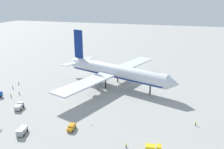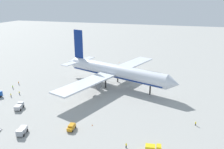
{
  "view_description": "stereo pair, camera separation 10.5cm",
  "coord_description": "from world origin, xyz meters",
  "views": [
    {
      "loc": [
        32.34,
        -108.6,
        43.13
      ],
      "look_at": [
        -1.59,
        -2.22,
        6.71
      ],
      "focal_mm": 37.49,
      "sensor_mm": 36.0,
      "label": 1
    },
    {
      "loc": [
        32.44,
        -108.57,
        43.13
      ],
      "look_at": [
        -1.59,
        -2.22,
        6.71
      ],
      "focal_mm": 37.49,
      "sensor_mm": 36.0,
      "label": 2
    }
  ],
  "objects": [
    {
      "name": "baggage_cart_1",
      "position": [
        -35.51,
        41.69,
        0.27
      ],
      "size": [
        2.92,
        2.83,
        0.4
      ],
      "color": "#26598C",
      "rests_on": "ground"
    },
    {
      "name": "traffic_cone_2",
      "position": [
        3.33,
        -40.73,
        0.28
      ],
      "size": [
        0.36,
        0.36,
        0.55
      ],
      "primitive_type": "cone",
      "color": "orange",
      "rests_on": "ground"
    },
    {
      "name": "service_truck_2",
      "position": [
        26.22,
        -49.66,
        1.44
      ],
      "size": [
        4.77,
        2.78,
        2.72
      ],
      "color": "yellow",
      "rests_on": "ground"
    },
    {
      "name": "ground_worker_5",
      "position": [
        38.38,
        -29.46,
        0.84
      ],
      "size": [
        0.56,
        0.56,
        1.66
      ],
      "color": "black",
      "rests_on": "ground"
    },
    {
      "name": "ground_worker_0",
      "position": [
        18.09,
        -49.68,
        0.86
      ],
      "size": [
        0.56,
        0.56,
        1.7
      ],
      "color": "black",
      "rests_on": "ground"
    },
    {
      "name": "service_truck_1",
      "position": [
        -30.1,
        -37.64,
        1.26
      ],
      "size": [
        3.56,
        5.43,
        2.34
      ],
      "color": "#999EA5",
      "rests_on": "ground"
    },
    {
      "name": "ground_worker_4",
      "position": [
        -42.03,
        -28.4,
        0.88
      ],
      "size": [
        0.4,
        0.4,
        1.73
      ],
      "color": "black",
      "rests_on": "ground"
    },
    {
      "name": "traffic_cone_0",
      "position": [
        44.33,
        -42.58,
        0.28
      ],
      "size": [
        0.36,
        0.36,
        0.55
      ],
      "primitive_type": "cone",
      "color": "orange",
      "rests_on": "ground"
    },
    {
      "name": "traffic_cone_1",
      "position": [
        -11.26,
        44.34,
        0.28
      ],
      "size": [
        0.36,
        0.36,
        0.55
      ],
      "primitive_type": "cone",
      "color": "orange",
      "rests_on": "ground"
    },
    {
      "name": "ground_worker_1",
      "position": [
        -49.44,
        -13.78,
        0.88
      ],
      "size": [
        0.48,
        0.48,
        1.73
      ],
      "color": "navy",
      "rests_on": "ground"
    },
    {
      "name": "service_truck_3",
      "position": [
        -16.88,
        -52.9,
        1.24
      ],
      "size": [
        3.5,
        5.26,
        2.32
      ],
      "color": "#999EA5",
      "rests_on": "ground"
    },
    {
      "name": "ground_plane",
      "position": [
        0.0,
        0.0,
        0.0
      ],
      "size": [
        600.0,
        600.0,
        0.0
      ],
      "primitive_type": "plane",
      "color": "#9E9E99"
    },
    {
      "name": "ground_worker_3",
      "position": [
        -40.25,
        -24.88,
        0.81
      ],
      "size": [
        0.56,
        0.56,
        1.61
      ],
      "color": "navy",
      "rests_on": "ground"
    },
    {
      "name": "service_van",
      "position": [
        -2.44,
        -45.42,
        1.03
      ],
      "size": [
        2.34,
        4.22,
        1.97
      ],
      "color": "orange",
      "rests_on": "ground"
    },
    {
      "name": "airliner",
      "position": [
        -1.2,
        0.39,
        7.67
      ],
      "size": [
        66.35,
        73.43,
        26.85
      ],
      "color": "silver",
      "rests_on": "ground"
    },
    {
      "name": "ground_worker_2",
      "position": [
        -48.38,
        -19.56,
        0.88
      ],
      "size": [
        0.51,
        0.51,
        1.73
      ],
      "color": "black",
      "rests_on": "ground"
    }
  ]
}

